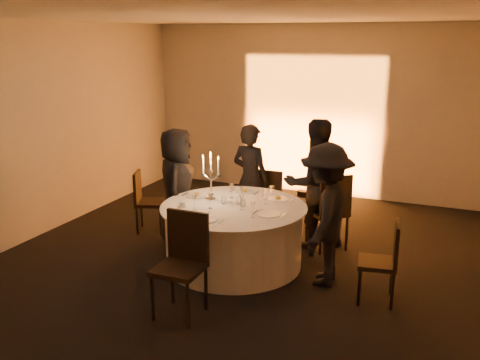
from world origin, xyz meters
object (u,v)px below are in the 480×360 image
at_px(chair_back_right, 331,208).
at_px(guest_left, 177,186).
at_px(guest_back_right, 314,184).
at_px(candelabra, 211,183).
at_px(coffee_cup, 182,205).
at_px(chair_front, 183,257).
at_px(chair_left, 145,198).
at_px(guest_right, 325,215).
at_px(guest_back_left, 250,179).
at_px(banquet_table, 234,236).
at_px(chair_back_left, 271,196).
at_px(chair_right, 385,257).

distance_m(chair_back_right, guest_left, 2.09).
height_order(guest_back_right, candelabra, guest_back_right).
distance_m(chair_back_right, coffee_cup, 1.98).
distance_m(chair_front, guest_back_right, 2.43).
height_order(chair_left, guest_right, guest_right).
bearing_deg(guest_left, guest_back_left, -66.74).
bearing_deg(banquet_table, chair_front, -90.38).
xyz_separation_m(chair_left, guest_back_right, (2.41, 0.40, 0.37)).
bearing_deg(candelabra, chair_left, 159.50).
xyz_separation_m(chair_back_left, guest_left, (-1.02, -0.97, 0.28)).
bearing_deg(guest_left, guest_back_right, -92.91).
bearing_deg(guest_right, guest_left, -103.91).
bearing_deg(chair_left, guest_left, -128.86).
xyz_separation_m(chair_back_right, guest_back_right, (-0.25, 0.08, 0.28)).
distance_m(guest_left, candelabra, 0.74).
bearing_deg(coffee_cup, chair_back_right, 37.96).
distance_m(chair_left, guest_right, 2.92).
xyz_separation_m(chair_left, coffee_cup, (1.11, -0.89, 0.30)).
bearing_deg(chair_right, coffee_cup, -98.23).
xyz_separation_m(chair_front, coffee_cup, (-0.55, 1.00, 0.20)).
xyz_separation_m(guest_right, candelabra, (-1.52, 0.17, 0.17)).
relative_size(chair_right, candelabra, 1.44).
height_order(chair_back_left, guest_left, guest_left).
xyz_separation_m(chair_left, candelabra, (1.31, -0.49, 0.49)).
relative_size(chair_back_left, candelabra, 1.47).
bearing_deg(guest_back_right, chair_left, -26.39).
bearing_deg(chair_left, guest_back_left, -89.85).
height_order(guest_left, guest_back_left, guest_left).
height_order(chair_back_right, guest_left, guest_left).
relative_size(guest_right, candelabra, 2.62).
xyz_separation_m(guest_left, guest_right, (2.17, -0.45, 0.02)).
relative_size(chair_back_right, guest_back_right, 0.60).
bearing_deg(banquet_table, chair_back_right, 43.33).
bearing_deg(chair_back_left, chair_left, 24.80).
bearing_deg(candelabra, guest_right, -6.24).
relative_size(chair_back_right, chair_right, 1.16).
xyz_separation_m(guest_back_right, guest_right, (0.42, -1.06, -0.05)).
relative_size(banquet_table, chair_front, 1.70).
bearing_deg(chair_back_right, candelabra, -12.07).
relative_size(guest_back_left, candelabra, 2.53).
bearing_deg(chair_front, guest_right, 46.55).
bearing_deg(chair_back_left, candelabra, 74.10).
relative_size(chair_back_right, coffee_cup, 9.53).
height_order(chair_front, guest_back_right, guest_back_right).
bearing_deg(chair_back_right, banquet_table, 0.37).
relative_size(chair_back_left, guest_back_left, 0.58).
bearing_deg(candelabra, chair_right, -9.77).
relative_size(chair_back_left, chair_right, 1.02).
relative_size(banquet_table, guest_back_left, 1.13).
height_order(chair_left, guest_left, guest_left).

